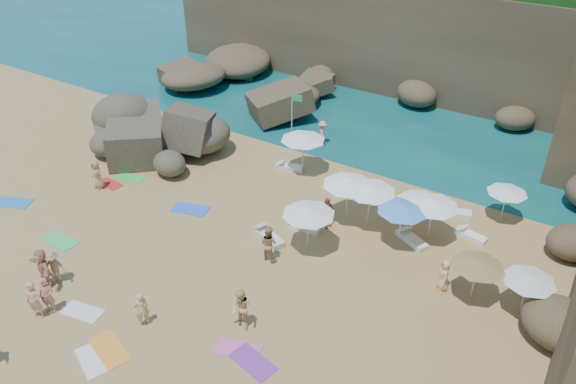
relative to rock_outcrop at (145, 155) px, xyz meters
The scene contains 46 objects.
ground 10.42m from the rock_outcrop, 25.97° to the right, with size 120.00×120.00×0.00m, color tan.
seawater 27.11m from the rock_outcrop, 69.79° to the left, with size 120.00×120.00×0.00m, color #0C4751.
cliff_back 23.73m from the rock_outcrop, 60.93° to the left, with size 44.00×8.00×8.00m, color brown.
rock_promontory 11.56m from the rock_outcrop, 98.14° to the left, with size 12.00×7.00×2.00m, color brown, non-canonical shape.
marina_masts 26.59m from the rock_outcrop, 105.67° to the left, with size 3.10×0.10×6.00m.
rock_outcrop is the anchor object (origin of this frame).
flag_pole 9.52m from the rock_outcrop, 39.22° to the left, with size 0.71×0.21×3.66m.
parasol_0 10.10m from the rock_outcrop, 21.01° to the left, with size 2.58×2.58×2.44m.
parasol_1 14.92m from the rock_outcrop, ahead, with size 2.53×2.53×2.39m.
parasol_2 17.08m from the rock_outcrop, ahead, with size 2.30×2.30×2.18m.
parasol_3 21.00m from the rock_outcrop, 13.08° to the left, with size 2.01×2.01×1.90m.
parasol_4 17.93m from the rock_outcrop, ahead, with size 2.44×2.44×2.31m.
parasol_5 13.61m from the rock_outcrop, 11.43° to the right, with size 2.51×2.51×2.38m.
parasol_6 20.97m from the rock_outcrop, ahead, with size 2.21×2.21×2.09m.
parasol_8 17.08m from the rock_outcrop, ahead, with size 2.04×2.04×1.93m.
parasol_9 13.81m from the rock_outcrop, ahead, with size 2.61×2.61×2.47m.
parasol_10 16.82m from the rock_outcrop, ahead, with size 2.44×2.44×2.31m.
parasol_11 22.92m from the rock_outcrop, ahead, with size 2.13×2.13×2.01m.
lounger_0 9.05m from the rock_outcrop, 21.32° to the left, with size 1.61×0.54×0.25m, color silver.
lounger_1 19.69m from the rock_outcrop, ahead, with size 1.54×0.51×0.24m, color white.
lounger_2 18.54m from the rock_outcrop, 11.63° to the left, with size 1.88×0.63×0.29m, color white.
lounger_3 11.60m from the rock_outcrop, 15.32° to the right, with size 1.94×0.65×0.30m, color silver.
lounger_4 17.22m from the rock_outcrop, ahead, with size 1.79×0.60×0.28m, color white.
lounger_5 12.31m from the rock_outcrop, ahead, with size 1.61×0.54×0.25m, color white.
towel_0 7.99m from the rock_outcrop, 106.61° to the right, with size 1.92×0.96×0.03m, color #2273B7.
towel_2 15.63m from the rock_outcrop, 50.91° to the right, with size 1.92×0.96×0.03m, color orange.
towel_3 8.96m from the rock_outcrop, 72.99° to the right, with size 1.84×0.92×0.03m, color #37C257.
towel_5 13.47m from the rock_outcrop, 56.93° to the right, with size 1.71×0.85×0.03m, color silver.
towel_6 17.77m from the rock_outcrop, 33.09° to the right, with size 1.84×0.92×0.03m, color purple.
towel_7 3.61m from the rock_outcrop, 79.03° to the right, with size 1.53×0.76×0.03m, color red.
towel_8 6.95m from the rock_outcrop, 26.39° to the right, with size 1.91×0.96×0.03m, color blue.
towel_9 16.97m from the rock_outcrop, 34.09° to the right, with size 1.73×0.87×0.03m, color #E258A0.
towel_11 2.74m from the rock_outcrop, 63.97° to the right, with size 1.68×0.84×0.03m, color green.
towel_13 16.08m from the rock_outcrop, 52.96° to the right, with size 1.72×0.86×0.03m, color silver.
person_stand_0 13.83m from the rock_outcrop, 63.97° to the right, with size 0.65×0.43×1.78m, color tan.
person_stand_1 12.80m from the rock_outcrop, 19.69° to the right, with size 0.88×0.69×1.81m, color tan.
person_stand_2 11.17m from the rock_outcrop, 40.48° to the left, with size 0.98×0.41×1.52m, color #F59F8B.
person_stand_3 13.09m from the rock_outcrop, ahead, with size 1.01×0.42×1.72m, color #9E5D4F.
person_stand_4 19.66m from the rock_outcrop, ahead, with size 0.75×0.41×1.53m, color #E2B576.
person_stand_5 1.08m from the rock_outcrop, 146.93° to the left, with size 1.53×0.44×1.65m, color #AE7657.
person_stand_6 14.46m from the rock_outcrop, 46.15° to the right, with size 0.59×0.39×1.63m, color #DCB17D.
person_lie_0 11.73m from the rock_outcrop, 64.81° to the right, with size 1.07×1.65×0.44m, color #A47F52.
person_lie_2 4.14m from the rock_outcrop, 83.25° to the right, with size 0.81×1.65×0.44m, color #A77E53.
person_lie_3 11.93m from the rock_outcrop, 66.58° to the right, with size 1.73×1.86×0.50m, color tan.
person_lie_4 13.47m from the rock_outcrop, 62.37° to the right, with size 0.62×1.70×0.41m, color #B96E5C.
person_lie_5 15.93m from the rock_outcrop, 32.06° to the right, with size 0.91×1.87×0.71m, color #DDB57E.
Camera 1 is at (14.21, -16.58, 16.75)m, focal length 35.00 mm.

